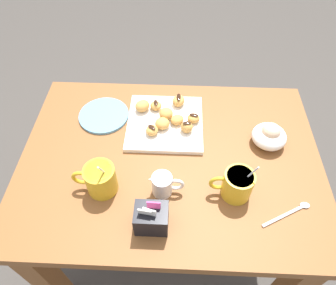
# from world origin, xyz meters

# --- Properties ---
(ground_plane) EXTENTS (8.00, 8.00, 0.00)m
(ground_plane) POSITION_xyz_m (0.00, 0.00, 0.00)
(ground_plane) COLOR #423D38
(dining_table) EXTENTS (0.98, 0.71, 0.73)m
(dining_table) POSITION_xyz_m (0.00, 0.00, 0.58)
(dining_table) COLOR brown
(dining_table) RESTS_ON ground_plane
(pastry_plate_square) EXTENTS (0.26, 0.26, 0.02)m
(pastry_plate_square) POSITION_xyz_m (0.02, -0.14, 0.73)
(pastry_plate_square) COLOR white
(pastry_plate_square) RESTS_ON dining_table
(coffee_mug_mustard_left) EXTENTS (0.13, 0.09, 0.14)m
(coffee_mug_mustard_left) POSITION_xyz_m (-0.20, 0.13, 0.78)
(coffee_mug_mustard_left) COLOR gold
(coffee_mug_mustard_left) RESTS_ON dining_table
(coffee_mug_mustard_right) EXTENTS (0.13, 0.09, 0.14)m
(coffee_mug_mustard_right) POSITION_xyz_m (0.20, 0.13, 0.78)
(coffee_mug_mustard_right) COLOR gold
(coffee_mug_mustard_right) RESTS_ON dining_table
(cream_pitcher_white) EXTENTS (0.10, 0.06, 0.07)m
(cream_pitcher_white) POSITION_xyz_m (0.02, 0.13, 0.76)
(cream_pitcher_white) COLOR white
(cream_pitcher_white) RESTS_ON dining_table
(sugar_caddy) EXTENTS (0.09, 0.07, 0.11)m
(sugar_caddy) POSITION_xyz_m (0.04, 0.24, 0.77)
(sugar_caddy) COLOR black
(sugar_caddy) RESTS_ON dining_table
(ice_cream_bowl) EXTENTS (0.11, 0.11, 0.09)m
(ice_cream_bowl) POSITION_xyz_m (-0.32, -0.07, 0.76)
(ice_cream_bowl) COLOR white
(ice_cream_bowl) RESTS_ON dining_table
(saucer_sky_left) EXTENTS (0.18, 0.18, 0.01)m
(saucer_sky_left) POSITION_xyz_m (0.25, -0.17, 0.73)
(saucer_sky_left) COLOR #66A8DB
(saucer_sky_left) RESTS_ON dining_table
(loose_spoon_near_saucer) EXTENTS (0.15, 0.08, 0.01)m
(loose_spoon_near_saucer) POSITION_xyz_m (-0.35, 0.18, 0.73)
(loose_spoon_near_saucer) COLOR silver
(loose_spoon_near_saucer) RESTS_ON dining_table
(beignet_0) EXTENTS (0.06, 0.06, 0.03)m
(beignet_0) POSITION_xyz_m (-0.02, -0.14, 0.76)
(beignet_0) COLOR #D19347
(beignet_0) RESTS_ON pastry_plate_square
(beignet_1) EXTENTS (0.05, 0.05, 0.03)m
(beignet_1) POSITION_xyz_m (0.06, -0.20, 0.76)
(beignet_1) COLOR #D19347
(beignet_1) RESTS_ON pastry_plate_square
(chocolate_drizzle_1) EXTENTS (0.02, 0.03, 0.00)m
(chocolate_drizzle_1) POSITION_xyz_m (0.06, -0.20, 0.77)
(chocolate_drizzle_1) COLOR black
(chocolate_drizzle_1) RESTS_ON beignet_1
(beignet_2) EXTENTS (0.06, 0.06, 0.03)m
(beignet_2) POSITION_xyz_m (-0.02, -0.23, 0.76)
(beignet_2) COLOR #D19347
(beignet_2) RESTS_ON pastry_plate_square
(chocolate_drizzle_2) EXTENTS (0.02, 0.04, 0.00)m
(chocolate_drizzle_2) POSITION_xyz_m (-0.02, -0.23, 0.78)
(chocolate_drizzle_2) COLOR black
(chocolate_drizzle_2) RESTS_ON beignet_2
(beignet_3) EXTENTS (0.05, 0.05, 0.03)m
(beignet_3) POSITION_xyz_m (0.07, -0.08, 0.76)
(beignet_3) COLOR #D19347
(beignet_3) RESTS_ON pastry_plate_square
(chocolate_drizzle_3) EXTENTS (0.03, 0.03, 0.00)m
(chocolate_drizzle_3) POSITION_xyz_m (0.07, -0.08, 0.77)
(chocolate_drizzle_3) COLOR black
(chocolate_drizzle_3) RESTS_ON beignet_3
(beignet_4) EXTENTS (0.06, 0.06, 0.04)m
(beignet_4) POSITION_xyz_m (0.02, -0.16, 0.76)
(beignet_4) COLOR #D19347
(beignet_4) RESTS_ON pastry_plate_square
(beignet_5) EXTENTS (0.04, 0.04, 0.04)m
(beignet_5) POSITION_xyz_m (-0.05, -0.10, 0.76)
(beignet_5) COLOR #D19347
(beignet_5) RESTS_ON pastry_plate_square
(chocolate_drizzle_5) EXTENTS (0.03, 0.02, 0.00)m
(chocolate_drizzle_5) POSITION_xyz_m (-0.05, -0.10, 0.78)
(chocolate_drizzle_5) COLOR black
(chocolate_drizzle_5) RESTS_ON beignet_5
(beignet_6) EXTENTS (0.07, 0.07, 0.04)m
(beignet_6) POSITION_xyz_m (0.11, -0.20, 0.76)
(beignet_6) COLOR #D19347
(beignet_6) RESTS_ON pastry_plate_square
(beignet_7) EXTENTS (0.05, 0.05, 0.03)m
(beignet_7) POSITION_xyz_m (-0.08, -0.15, 0.76)
(beignet_7) COLOR #D19347
(beignet_7) RESTS_ON pastry_plate_square
(chocolate_drizzle_7) EXTENTS (0.03, 0.02, 0.00)m
(chocolate_drizzle_7) POSITION_xyz_m (-0.08, -0.15, 0.77)
(chocolate_drizzle_7) COLOR black
(chocolate_drizzle_7) RESTS_ON beignet_7
(beignet_8) EXTENTS (0.06, 0.05, 0.04)m
(beignet_8) POSITION_xyz_m (0.03, -0.11, 0.76)
(beignet_8) COLOR #D19347
(beignet_8) RESTS_ON pastry_plate_square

